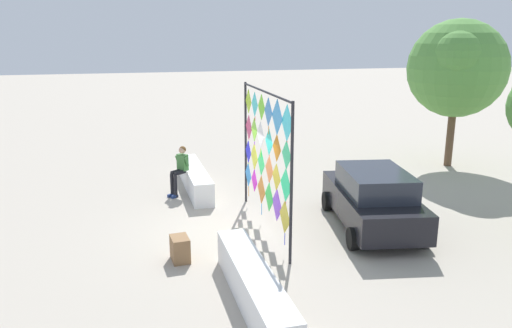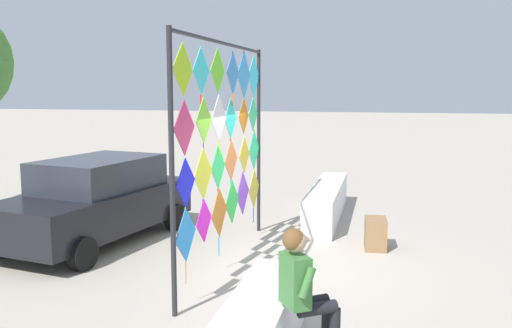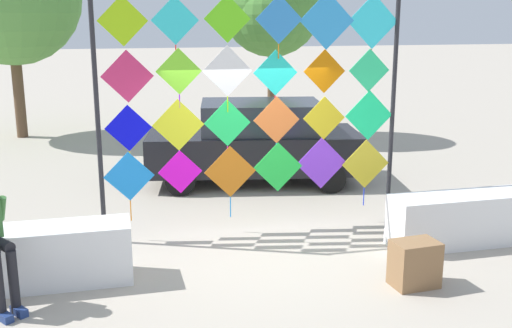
% 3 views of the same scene
% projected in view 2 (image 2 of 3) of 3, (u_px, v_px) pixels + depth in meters
% --- Properties ---
extents(ground, '(120.00, 120.00, 0.00)m').
position_uv_depth(ground, '(275.00, 269.00, 9.14)').
color(ground, '#ADA393').
extents(plaza_ledge_right, '(4.02, 0.62, 0.75)m').
position_uv_depth(plaza_ledge_right, '(327.00, 202.00, 12.69)').
color(plaza_ledge_right, white).
rests_on(plaza_ledge_right, ground).
extents(kite_display_rack, '(4.57, 0.17, 3.70)m').
position_uv_depth(kite_display_rack, '(226.00, 135.00, 9.17)').
color(kite_display_rack, '#232328').
rests_on(kite_display_rack, ground).
extents(seated_vendor, '(0.70, 0.77, 1.59)m').
position_uv_depth(seated_vendor, '(306.00, 290.00, 5.54)').
color(seated_vendor, black).
rests_on(seated_vendor, ground).
extents(parked_car, '(4.41, 2.58, 1.61)m').
position_uv_depth(parked_car, '(96.00, 200.00, 10.64)').
color(parked_car, black).
rests_on(parked_car, ground).
extents(cardboard_box_large, '(0.58, 0.43, 0.58)m').
position_uv_depth(cardboard_box_large, '(375.00, 234.00, 10.23)').
color(cardboard_box_large, olive).
rests_on(cardboard_box_large, ground).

